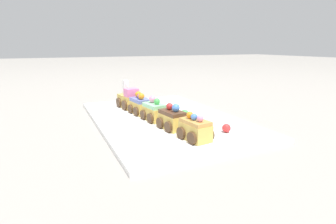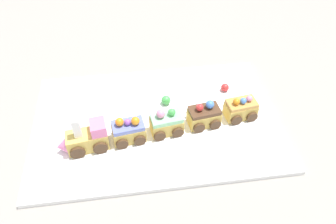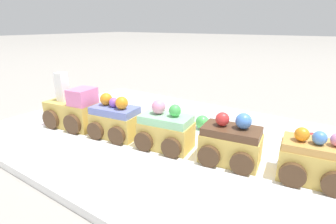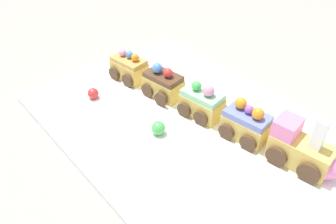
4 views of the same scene
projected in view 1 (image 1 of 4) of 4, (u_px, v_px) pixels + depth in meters
The scene contains 9 objects.
ground_plane at pixel (164, 121), 0.84m from camera, with size 10.00×10.00×0.00m, color gray.
display_board at pixel (164, 119), 0.84m from camera, with size 0.64×0.42×0.01m, color white.
cake_train_locomotive at pixel (128, 100), 0.96m from camera, with size 0.13×0.07×0.10m.
cake_car_blueberry at pixel (140, 105), 0.87m from camera, with size 0.08×0.07×0.07m.
cake_car_mint at pixel (154, 112), 0.80m from camera, with size 0.08×0.07×0.07m.
cake_car_chocolate at pixel (172, 119), 0.71m from camera, with size 0.08×0.07×0.07m.
cake_car_caramel at pixel (195, 130), 0.63m from camera, with size 0.08×0.07×0.07m.
gumball_green at pixel (185, 114), 0.83m from camera, with size 0.03×0.03×0.03m, color #4CBC56.
gumball_red at pixel (226, 128), 0.69m from camera, with size 0.02×0.02×0.02m, color red.
Camera 1 is at (-0.74, 0.32, 0.23)m, focal length 28.00 mm.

